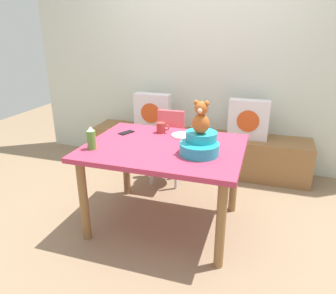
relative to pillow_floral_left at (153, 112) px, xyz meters
name	(u,v)px	position (x,y,z in m)	size (l,w,h in m)	color
ground_plane	(165,223)	(0.55, -1.22, -0.68)	(8.00, 8.00, 0.00)	#8C7256
back_wall	(204,58)	(0.55, 0.29, 0.62)	(4.40, 0.10, 2.60)	silver
window_bench	(196,151)	(0.55, 0.02, -0.45)	(2.60, 0.44, 0.46)	olive
pillow_floral_left	(153,112)	(0.00, 0.00, 0.00)	(0.44, 0.15, 0.44)	silver
pillow_floral_right	(248,120)	(1.14, 0.00, 0.00)	(0.44, 0.15, 0.44)	silver
book_stack	(205,131)	(0.65, 0.02, -0.19)	(0.20, 0.14, 0.06)	#6888B4
dining_table	(164,157)	(0.55, -1.22, -0.04)	(1.27, 0.97, 0.74)	#B73351
highchair	(168,137)	(0.33, -0.42, -0.16)	(0.34, 0.45, 0.79)	#D84C59
infant_seat_teal	(200,145)	(0.87, -1.30, 0.13)	(0.30, 0.33, 0.16)	teal
teddy_bear	(201,118)	(0.87, -1.30, 0.34)	(0.13, 0.12, 0.25)	#B65B26
ketchup_bottle	(91,139)	(0.04, -1.46, 0.15)	(0.07, 0.07, 0.18)	#4C8C33
coffee_mug	(161,128)	(0.42, -0.91, 0.11)	(0.12, 0.08, 0.09)	#9E332D
dinner_plate_near	(183,135)	(0.63, -0.94, 0.07)	(0.20, 0.20, 0.01)	white
cell_phone	(126,133)	(0.12, -1.01, 0.06)	(0.07, 0.14, 0.01)	black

